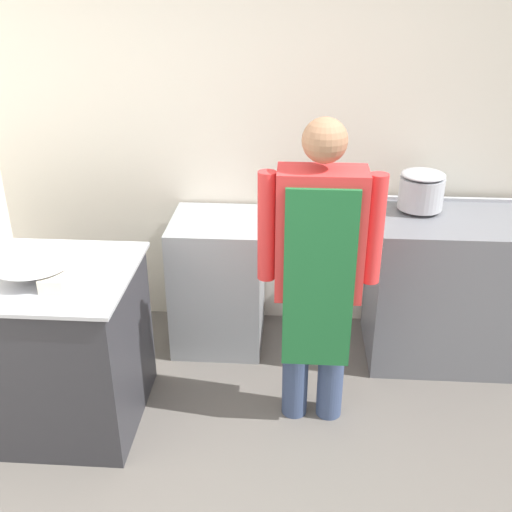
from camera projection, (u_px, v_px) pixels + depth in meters
The scene contains 8 objects.
wall_back at pixel (260, 127), 3.72m from camera, with size 8.00×0.05×2.70m.
prep_counter at pixel (36, 346), 3.15m from camera, with size 1.10×0.79×0.89m.
stove at pixel (448, 288), 3.68m from camera, with size 0.94×0.63×0.95m.
fridge_unit at pixel (218, 282), 3.83m from camera, with size 0.56×0.57×0.86m.
person_cook at pixel (319, 264), 2.94m from camera, with size 0.60×0.24×1.65m.
mixing_bowl at pixel (34, 270), 2.89m from camera, with size 0.38×0.38×0.08m.
plastic_tub at pixel (55, 283), 2.79m from camera, with size 0.12×0.12×0.07m.
stock_pot at pixel (422, 189), 3.53m from camera, with size 0.26×0.26×0.23m.
Camera 1 is at (0.23, -1.66, 2.25)m, focal length 42.00 mm.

